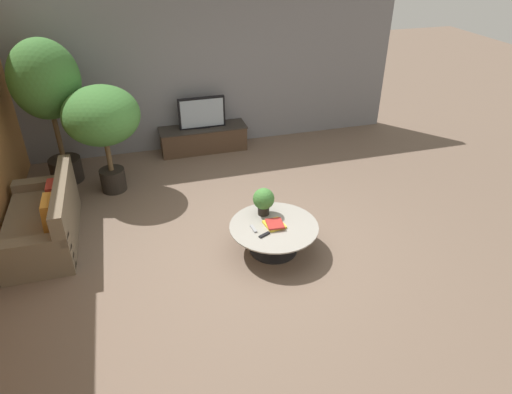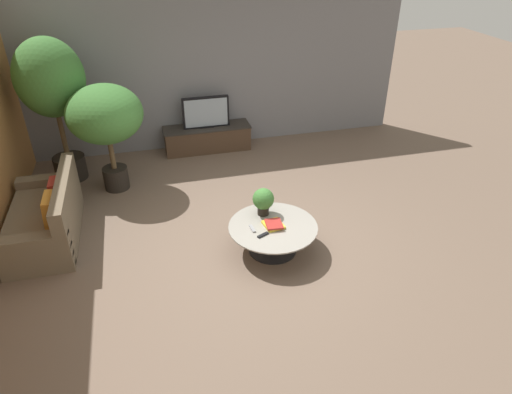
{
  "view_description": "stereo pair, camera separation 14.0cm",
  "coord_description": "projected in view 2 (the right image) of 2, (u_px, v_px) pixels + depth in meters",
  "views": [
    {
      "loc": [
        -1.36,
        -4.9,
        3.71
      ],
      "look_at": [
        0.1,
        0.12,
        0.55
      ],
      "focal_mm": 32.0,
      "sensor_mm": 36.0,
      "label": 1
    },
    {
      "loc": [
        -1.23,
        -4.94,
        3.71
      ],
      "look_at": [
        0.1,
        0.12,
        0.55
      ],
      "focal_mm": 32.0,
      "sensor_mm": 36.0,
      "label": 2
    }
  ],
  "objects": [
    {
      "name": "couch_by_wall",
      "position": [
        47.0,
        219.0,
        6.13
      ],
      "size": [
        0.84,
        1.73,
        0.84
      ],
      "rotation": [
        0.0,
        0.0,
        -1.57
      ],
      "color": "brown",
      "rests_on": "ground"
    },
    {
      "name": "book_stack",
      "position": [
        274.0,
        224.0,
        5.81
      ],
      "size": [
        0.27,
        0.29,
        0.05
      ],
      "color": "gold",
      "rests_on": "coffee_table"
    },
    {
      "name": "back_wall_stone",
      "position": [
        206.0,
        65.0,
        8.2
      ],
      "size": [
        7.4,
        0.12,
        3.0
      ],
      "primitive_type": "cube",
      "color": "slate",
      "rests_on": "ground"
    },
    {
      "name": "potted_palm_corner",
      "position": [
        105.0,
        117.0,
        6.8
      ],
      "size": [
        1.13,
        1.13,
        1.7
      ],
      "color": "black",
      "rests_on": "ground"
    },
    {
      "name": "coffee_table",
      "position": [
        273.0,
        233.0,
        5.88
      ],
      "size": [
        1.15,
        1.15,
        0.38
      ],
      "color": "black",
      "rests_on": "ground"
    },
    {
      "name": "potted_plant_tabletop",
      "position": [
        263.0,
        200.0,
        5.95
      ],
      "size": [
        0.28,
        0.28,
        0.38
      ],
      "color": "black",
      "rests_on": "coffee_table"
    },
    {
      "name": "remote_black",
      "position": [
        263.0,
        235.0,
        5.64
      ],
      "size": [
        0.16,
        0.1,
        0.02
      ],
      "primitive_type": "cube",
      "rotation": [
        0.0,
        0.0,
        -1.14
      ],
      "color": "black",
      "rests_on": "coffee_table"
    },
    {
      "name": "media_console",
      "position": [
        207.0,
        138.0,
        8.56
      ],
      "size": [
        1.6,
        0.5,
        0.46
      ],
      "color": "#473323",
      "rests_on": "ground"
    },
    {
      "name": "television",
      "position": [
        206.0,
        112.0,
        8.3
      ],
      "size": [
        0.85,
        0.13,
        0.57
      ],
      "color": "black",
      "rests_on": "media_console"
    },
    {
      "name": "remote_silver",
      "position": [
        252.0,
        229.0,
        5.76
      ],
      "size": [
        0.05,
        0.16,
        0.02
      ],
      "primitive_type": "cube",
      "rotation": [
        0.0,
        0.0,
        0.09
      ],
      "color": "gray",
      "rests_on": "coffee_table"
    },
    {
      "name": "ground_plane",
      "position": [
        251.0,
        237.0,
        6.27
      ],
      "size": [
        24.0,
        24.0,
        0.0
      ],
      "primitive_type": "plane",
      "color": "brown"
    },
    {
      "name": "potted_palm_tall",
      "position": [
        51.0,
        85.0,
        6.9
      ],
      "size": [
        1.03,
        1.03,
        2.31
      ],
      "color": "black",
      "rests_on": "ground"
    }
  ]
}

